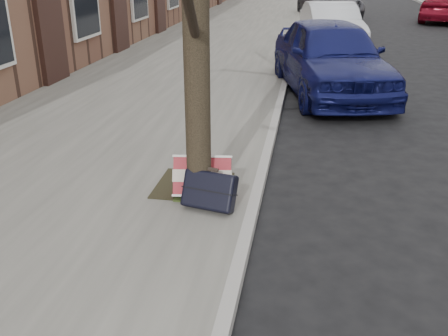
% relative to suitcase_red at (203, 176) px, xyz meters
% --- Properties ---
extents(ground, '(120.00, 120.00, 0.00)m').
position_rel_suitcase_red_xyz_m(ground, '(1.83, -0.94, -0.36)').
color(ground, black).
rests_on(ground, ground).
extents(near_sidewalk, '(5.00, 70.00, 0.12)m').
position_rel_suitcase_red_xyz_m(near_sidewalk, '(-1.87, 14.06, -0.30)').
color(near_sidewalk, gray).
rests_on(near_sidewalk, ground).
extents(dirt_patch, '(0.85, 0.85, 0.02)m').
position_rel_suitcase_red_xyz_m(dirt_patch, '(-0.17, 0.26, -0.24)').
color(dirt_patch, black).
rests_on(dirt_patch, near_sidewalk).
extents(suitcase_red, '(0.67, 0.42, 0.49)m').
position_rel_suitcase_red_xyz_m(suitcase_red, '(0.00, 0.00, 0.00)').
color(suitcase_red, maroon).
rests_on(suitcase_red, near_sidewalk).
extents(suitcase_navy, '(0.62, 0.44, 0.44)m').
position_rel_suitcase_red_xyz_m(suitcase_navy, '(0.13, -0.28, -0.02)').
color(suitcase_navy, black).
rests_on(suitcase_navy, near_sidewalk).
extents(car_near_front, '(2.79, 4.75, 1.52)m').
position_rel_suitcase_red_xyz_m(car_near_front, '(1.49, 5.39, 0.40)').
color(car_near_front, '#10134C').
rests_on(car_near_front, ground).
extents(car_near_mid, '(2.06, 4.28, 1.35)m').
position_rel_suitcase_red_xyz_m(car_near_mid, '(1.66, 11.09, 0.31)').
color(car_near_mid, '#B7BBC0').
rests_on(car_near_mid, ground).
extents(car_near_back, '(3.30, 5.15, 1.32)m').
position_rel_suitcase_red_xyz_m(car_near_back, '(1.83, 19.93, 0.30)').
color(car_near_back, '#353439').
rests_on(car_near_back, ground).
extents(car_far_back, '(3.21, 4.95, 1.57)m').
position_rel_suitcase_red_xyz_m(car_far_back, '(6.82, 19.16, 0.42)').
color(car_far_back, maroon).
rests_on(car_far_back, ground).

